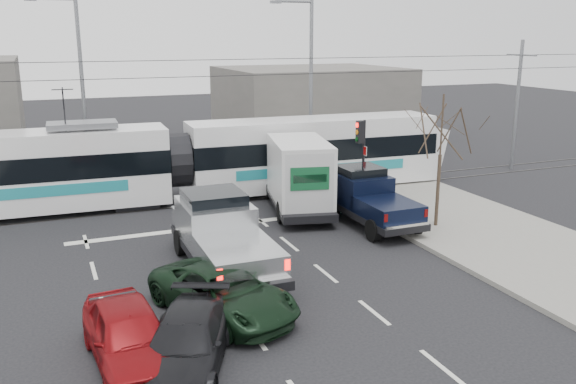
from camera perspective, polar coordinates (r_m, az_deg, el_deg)
name	(u,v)px	position (r m, az deg, el deg)	size (l,w,h in m)	color
ground	(275,281)	(18.63, -1.23, -8.37)	(120.00, 120.00, 0.00)	black
sidewalk_right	(510,242)	(23.19, 20.06, -4.42)	(6.00, 60.00, 0.15)	gray
rails	(195,201)	(27.70, -8.70, -0.81)	(60.00, 1.60, 0.03)	#33302D
building_right	(310,103)	(44.21, 2.09, 8.32)	(12.00, 10.00, 5.00)	slate
bare_tree	(442,131)	(23.33, 14.18, 5.56)	(2.40, 2.40, 5.00)	#47382B
traffic_signal	(361,144)	(26.21, 6.87, 4.50)	(0.44, 0.44, 3.60)	black
street_lamp_near	(308,76)	(32.98, 1.87, 10.78)	(2.38, 0.25, 9.00)	slate
street_lamp_far	(78,79)	(32.16, -19.06, 9.92)	(2.38, 0.25, 9.00)	slate
catenary	(192,115)	(26.96, -9.02, 7.16)	(60.00, 0.20, 7.00)	black
tram	(177,161)	(27.42, -10.36, 2.83)	(25.04, 3.57, 5.09)	white
silver_pickup	(221,233)	(19.47, -6.28, -3.83)	(2.37, 6.39, 2.31)	black
box_truck	(297,175)	(25.51, 0.87, 1.56)	(3.46, 6.52, 3.10)	black
navy_pickup	(368,197)	(24.05, 7.50, -0.50)	(2.03, 5.15, 2.17)	black
green_car	(223,292)	(16.41, -6.10, -9.29)	(2.13, 4.61, 1.28)	black
red_car	(130,335)	(14.46, -14.61, -12.85)	(1.68, 4.17, 1.42)	maroon
dark_car	(186,343)	(14.09, -9.50, -13.77)	(1.72, 4.23, 1.23)	black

